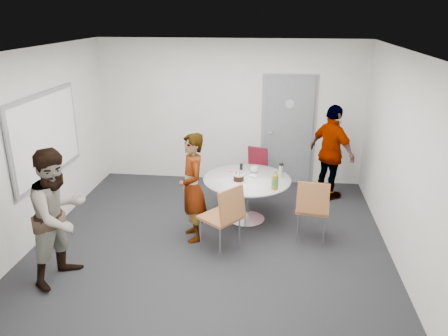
# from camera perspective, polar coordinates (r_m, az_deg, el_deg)

# --- Properties ---
(floor) EXTENTS (5.00, 5.00, 0.00)m
(floor) POSITION_cam_1_polar(r_m,az_deg,el_deg) (6.48, -1.56, -9.41)
(floor) COLOR black
(floor) RESTS_ON ground
(ceiling) EXTENTS (5.00, 5.00, 0.00)m
(ceiling) POSITION_cam_1_polar(r_m,az_deg,el_deg) (5.66, -1.82, 15.13)
(ceiling) COLOR silver
(ceiling) RESTS_ON wall_back
(wall_back) EXTENTS (5.00, 0.00, 5.00)m
(wall_back) POSITION_cam_1_polar(r_m,az_deg,el_deg) (8.33, 0.85, 7.31)
(wall_back) COLOR silver
(wall_back) RESTS_ON floor
(wall_left) EXTENTS (0.00, 5.00, 5.00)m
(wall_left) POSITION_cam_1_polar(r_m,az_deg,el_deg) (6.76, -23.18, 2.64)
(wall_left) COLOR silver
(wall_left) RESTS_ON floor
(wall_right) EXTENTS (0.00, 5.00, 5.00)m
(wall_right) POSITION_cam_1_polar(r_m,az_deg,el_deg) (6.10, 22.23, 1.02)
(wall_right) COLOR silver
(wall_right) RESTS_ON floor
(wall_front) EXTENTS (5.00, 0.00, 5.00)m
(wall_front) POSITION_cam_1_polar(r_m,az_deg,el_deg) (3.68, -7.44, -10.02)
(wall_front) COLOR silver
(wall_front) RESTS_ON floor
(door) EXTENTS (1.02, 0.17, 2.12)m
(door) POSITION_cam_1_polar(r_m,az_deg,el_deg) (8.35, 8.37, 4.84)
(door) COLOR slate
(door) RESTS_ON wall_back
(whiteboard) EXTENTS (0.04, 1.90, 1.25)m
(whiteboard) POSITION_cam_1_polar(r_m,az_deg,el_deg) (6.88, -22.21, 3.93)
(whiteboard) COLOR gray
(whiteboard) RESTS_ON wall_left
(table) EXTENTS (1.36, 1.36, 1.00)m
(table) POSITION_cam_1_polar(r_m,az_deg,el_deg) (6.81, 3.19, -2.18)
(table) COLOR silver
(table) RESTS_ON floor
(chair_near_left) EXTENTS (0.68, 0.67, 0.99)m
(chair_near_left) POSITION_cam_1_polar(r_m,az_deg,el_deg) (5.90, 0.16, -5.86)
(chair_near_left) COLOR brown
(chair_near_left) RESTS_ON floor
(chair_near_right) EXTENTS (0.52, 0.55, 0.97)m
(chair_near_right) POSITION_cam_1_polar(r_m,az_deg,el_deg) (6.29, 11.51, -4.73)
(chair_near_right) COLOR brown
(chair_near_right) RESTS_ON floor
(chair_far) EXTENTS (0.49, 0.52, 0.82)m
(chair_far) POSITION_cam_1_polar(r_m,az_deg,el_deg) (7.99, 4.16, 0.35)
(chair_far) COLOR maroon
(chair_far) RESTS_ON floor
(person_main) EXTENTS (0.58, 0.68, 1.59)m
(person_main) POSITION_cam_1_polar(r_m,az_deg,el_deg) (6.23, -4.15, -2.58)
(person_main) COLOR #A5C6EA
(person_main) RESTS_ON floor
(person_left) EXTENTS (0.88, 0.99, 1.70)m
(person_left) POSITION_cam_1_polar(r_m,az_deg,el_deg) (5.63, -20.74, -5.85)
(person_left) COLOR white
(person_left) RESTS_ON floor
(person_right) EXTENTS (0.94, 1.02, 1.68)m
(person_right) POSITION_cam_1_polar(r_m,az_deg,el_deg) (7.80, 13.88, 1.96)
(person_right) COLOR black
(person_right) RESTS_ON floor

